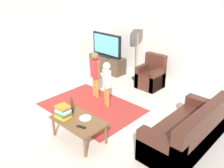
# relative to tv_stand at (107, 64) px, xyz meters

# --- Properties ---
(ground) EXTENTS (7.80, 7.80, 0.00)m
(ground) POSITION_rel_tv_stand_xyz_m (1.79, -2.30, -0.24)
(ground) COLOR beige
(wall_back) EXTENTS (6.00, 0.12, 2.70)m
(wall_back) POSITION_rel_tv_stand_xyz_m (1.79, 0.70, 1.11)
(wall_back) COLOR silver
(wall_back) RESTS_ON ground
(wall_left) EXTENTS (0.12, 6.00, 2.70)m
(wall_left) POSITION_rel_tv_stand_xyz_m (-1.21, -2.30, 1.11)
(wall_left) COLOR silver
(wall_left) RESTS_ON ground
(area_rug) EXTENTS (2.20, 1.60, 0.01)m
(area_rug) POSITION_rel_tv_stand_xyz_m (1.35, -1.93, -0.24)
(area_rug) COLOR #9E2D28
(area_rug) RESTS_ON ground
(tv_stand) EXTENTS (1.20, 0.44, 0.50)m
(tv_stand) POSITION_rel_tv_stand_xyz_m (0.00, 0.00, 0.00)
(tv_stand) COLOR #4C3828
(tv_stand) RESTS_ON ground
(tv) EXTENTS (1.10, 0.28, 0.71)m
(tv) POSITION_rel_tv_stand_xyz_m (-0.00, -0.02, 0.60)
(tv) COLOR black
(tv) RESTS_ON tv_stand
(couch) EXTENTS (0.80, 1.80, 0.86)m
(couch) POSITION_rel_tv_stand_xyz_m (3.67, -1.73, 0.05)
(couch) COLOR #472319
(couch) RESTS_ON ground
(armchair) EXTENTS (0.60, 0.60, 0.90)m
(armchair) POSITION_rel_tv_stand_xyz_m (1.70, -0.04, 0.05)
(armchair) COLOR #472319
(armchair) RESTS_ON ground
(floor_lamp) EXTENTS (0.36, 0.36, 1.78)m
(floor_lamp) POSITION_rel_tv_stand_xyz_m (1.04, 0.15, 1.30)
(floor_lamp) COLOR #262626
(floor_lamp) RESTS_ON ground
(child_near_tv) EXTENTS (0.38, 0.19, 1.16)m
(child_near_tv) POSITION_rel_tv_stand_xyz_m (1.03, -1.48, 0.45)
(child_near_tv) COLOR orange
(child_near_tv) RESTS_ON ground
(child_center) EXTENTS (0.33, 0.22, 1.07)m
(child_center) POSITION_rel_tv_stand_xyz_m (1.56, -1.63, 0.40)
(child_center) COLOR orange
(child_center) RESTS_ON ground
(coffee_table) EXTENTS (1.00, 0.60, 0.42)m
(coffee_table) POSITION_rel_tv_stand_xyz_m (2.08, -2.90, 0.13)
(coffee_table) COLOR brown
(coffee_table) RESTS_ON ground
(book_stack) EXTENTS (0.29, 0.24, 0.24)m
(book_stack) POSITION_rel_tv_stand_xyz_m (1.80, -3.03, 0.29)
(book_stack) COLOR yellow
(book_stack) RESTS_ON coffee_table
(bottle) EXTENTS (0.06, 0.06, 0.33)m
(bottle) POSITION_rel_tv_stand_xyz_m (1.78, -2.80, 0.31)
(bottle) COLOR #4C3319
(bottle) RESTS_ON coffee_table
(tv_remote) EXTENTS (0.18, 0.10, 0.02)m
(tv_remote) POSITION_rel_tv_stand_xyz_m (2.30, -3.02, 0.19)
(tv_remote) COLOR black
(tv_remote) RESTS_ON coffee_table
(plate) EXTENTS (0.22, 0.22, 0.02)m
(plate) POSITION_rel_tv_stand_xyz_m (2.13, -2.78, 0.18)
(plate) COLOR white
(plate) RESTS_ON coffee_table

